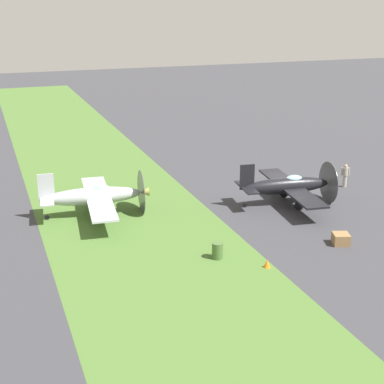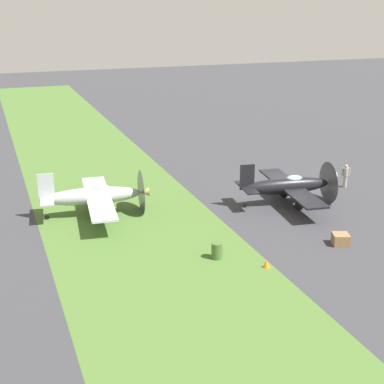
{
  "view_description": "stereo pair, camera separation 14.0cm",
  "coord_description": "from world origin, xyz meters",
  "px_view_note": "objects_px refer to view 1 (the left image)",
  "views": [
    {
      "loc": [
        34.79,
        -19.84,
        13.31
      ],
      "look_at": [
        1.02,
        -7.36,
        1.22
      ],
      "focal_mm": 54.1,
      "sensor_mm": 36.0,
      "label": 1
    },
    {
      "loc": [
        34.84,
        -19.7,
        13.31
      ],
      "look_at": [
        1.02,
        -7.36,
        1.22
      ],
      "focal_mm": 54.1,
      "sensor_mm": 36.0,
      "label": 2
    }
  ],
  "objects_px": {
    "fuel_drum": "(217,251)",
    "runway_marker_cone": "(267,264)",
    "ground_crew_chief": "(345,175)",
    "supply_crate": "(341,239)",
    "airplane_wingman": "(95,196)",
    "airplane_lead": "(288,186)"
  },
  "relations": [
    {
      "from": "supply_crate",
      "to": "ground_crew_chief",
      "type": "bearing_deg",
      "value": 144.61
    },
    {
      "from": "fuel_drum",
      "to": "runway_marker_cone",
      "type": "bearing_deg",
      "value": 46.02
    },
    {
      "from": "airplane_wingman",
      "to": "runway_marker_cone",
      "type": "bearing_deg",
      "value": 38.75
    },
    {
      "from": "airplane_wingman",
      "to": "supply_crate",
      "type": "height_order",
      "value": "airplane_wingman"
    },
    {
      "from": "airplane_lead",
      "to": "airplane_wingman",
      "type": "xyz_separation_m",
      "value": [
        -2.32,
        -12.7,
        0.02
      ]
    },
    {
      "from": "airplane_lead",
      "to": "airplane_wingman",
      "type": "height_order",
      "value": "airplane_wingman"
    },
    {
      "from": "airplane_lead",
      "to": "runway_marker_cone",
      "type": "distance_m",
      "value": 10.25
    },
    {
      "from": "runway_marker_cone",
      "to": "ground_crew_chief",
      "type": "bearing_deg",
      "value": 131.03
    },
    {
      "from": "supply_crate",
      "to": "fuel_drum",
      "type": "bearing_deg",
      "value": -95.42
    },
    {
      "from": "supply_crate",
      "to": "runway_marker_cone",
      "type": "relative_size",
      "value": 2.05
    },
    {
      "from": "fuel_drum",
      "to": "supply_crate",
      "type": "relative_size",
      "value": 1.0
    },
    {
      "from": "airplane_lead",
      "to": "runway_marker_cone",
      "type": "xyz_separation_m",
      "value": [
        8.35,
        -5.84,
        -1.08
      ]
    },
    {
      "from": "airplane_wingman",
      "to": "fuel_drum",
      "type": "xyz_separation_m",
      "value": [
        8.74,
        4.86,
        -0.87
      ]
    },
    {
      "from": "airplane_wingman",
      "to": "supply_crate",
      "type": "bearing_deg",
      "value": 58.26
    },
    {
      "from": "runway_marker_cone",
      "to": "fuel_drum",
      "type": "bearing_deg",
      "value": -133.98
    },
    {
      "from": "ground_crew_chief",
      "to": "fuel_drum",
      "type": "bearing_deg",
      "value": 52.07
    },
    {
      "from": "ground_crew_chief",
      "to": "supply_crate",
      "type": "xyz_separation_m",
      "value": [
        8.91,
        -6.33,
        -0.59
      ]
    },
    {
      "from": "airplane_wingman",
      "to": "runway_marker_cone",
      "type": "xyz_separation_m",
      "value": [
        10.66,
        6.85,
        -1.1
      ]
    },
    {
      "from": "fuel_drum",
      "to": "airplane_lead",
      "type": "bearing_deg",
      "value": 129.34
    },
    {
      "from": "airplane_wingman",
      "to": "ground_crew_chief",
      "type": "relative_size",
      "value": 5.12
    },
    {
      "from": "ground_crew_chief",
      "to": "supply_crate",
      "type": "height_order",
      "value": "ground_crew_chief"
    },
    {
      "from": "ground_crew_chief",
      "to": "airplane_wingman",
      "type": "bearing_deg",
      "value": 19.41
    }
  ]
}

